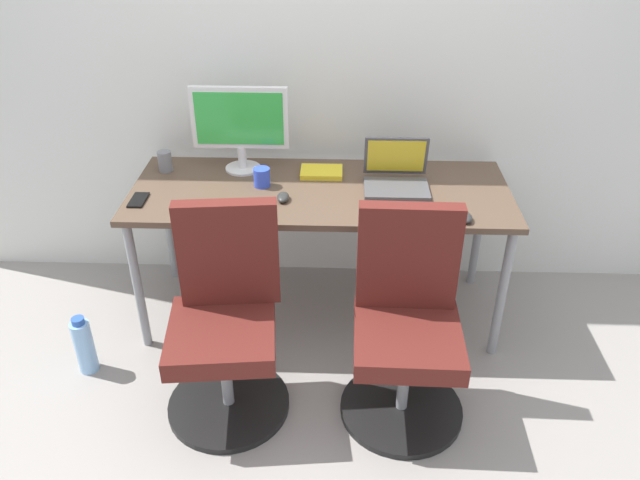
# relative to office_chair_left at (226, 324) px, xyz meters

# --- Properties ---
(ground_plane) EXTENTS (5.28, 5.28, 0.00)m
(ground_plane) POSITION_rel_office_chair_left_xyz_m (0.38, 0.65, -0.42)
(ground_plane) COLOR gray
(back_wall) EXTENTS (4.40, 0.04, 2.60)m
(back_wall) POSITION_rel_office_chair_left_xyz_m (0.38, 1.08, 0.88)
(back_wall) COLOR silver
(back_wall) RESTS_ON ground
(desk) EXTENTS (1.83, 0.70, 0.74)m
(desk) POSITION_rel_office_chair_left_xyz_m (0.38, 0.65, 0.25)
(desk) COLOR brown
(desk) RESTS_ON ground
(office_chair_left) EXTENTS (0.54, 0.54, 0.94)m
(office_chair_left) POSITION_rel_office_chair_left_xyz_m (0.00, 0.00, 0.00)
(office_chair_left) COLOR black
(office_chair_left) RESTS_ON ground
(office_chair_right) EXTENTS (0.54, 0.54, 0.94)m
(office_chair_right) POSITION_rel_office_chair_left_xyz_m (0.76, 0.00, 0.00)
(office_chair_right) COLOR black
(office_chair_right) RESTS_ON ground
(water_bottle_on_floor) EXTENTS (0.09, 0.09, 0.31)m
(water_bottle_on_floor) POSITION_rel_office_chair_left_xyz_m (-0.72, 0.15, -0.28)
(water_bottle_on_floor) COLOR #8CBFF2
(water_bottle_on_floor) RESTS_ON ground
(desktop_monitor) EXTENTS (0.48, 0.18, 0.43)m
(desktop_monitor) POSITION_rel_office_chair_left_xyz_m (-0.03, 0.86, 0.56)
(desktop_monitor) COLOR silver
(desktop_monitor) RESTS_ON desk
(open_laptop) EXTENTS (0.31, 0.27, 0.22)m
(open_laptop) POSITION_rel_office_chair_left_xyz_m (0.74, 0.70, 0.37)
(open_laptop) COLOR #4C4C51
(open_laptop) RESTS_ON desk
(keyboard_by_monitor) EXTENTS (0.34, 0.12, 0.02)m
(keyboard_by_monitor) POSITION_rel_office_chair_left_xyz_m (-0.01, 0.40, 0.32)
(keyboard_by_monitor) COLOR silver
(keyboard_by_monitor) RESTS_ON desk
(keyboard_by_laptop) EXTENTS (0.34, 0.12, 0.02)m
(keyboard_by_laptop) POSITION_rel_office_chair_left_xyz_m (0.76, 0.38, 0.32)
(keyboard_by_laptop) COLOR #B7B7B7
(keyboard_by_laptop) RESTS_ON desk
(mouse_by_monitor) EXTENTS (0.06, 0.10, 0.03)m
(mouse_by_monitor) POSITION_rel_office_chair_left_xyz_m (0.21, 0.53, 0.33)
(mouse_by_monitor) COLOR #2D2D2D
(mouse_by_monitor) RESTS_ON desk
(mouse_by_laptop) EXTENTS (0.06, 0.10, 0.03)m
(mouse_by_laptop) POSITION_rel_office_chair_left_xyz_m (1.03, 0.37, 0.33)
(mouse_by_laptop) COLOR #2D2D2D
(mouse_by_laptop) RESTS_ON desk
(coffee_mug) EXTENTS (0.08, 0.08, 0.09)m
(coffee_mug) POSITION_rel_office_chair_left_xyz_m (0.09, 0.67, 0.36)
(coffee_mug) COLOR blue
(coffee_mug) RESTS_ON desk
(pen_cup) EXTENTS (0.07, 0.07, 0.10)m
(pen_cup) POSITION_rel_office_chair_left_xyz_m (-0.42, 0.83, 0.37)
(pen_cup) COLOR slate
(pen_cup) RESTS_ON desk
(phone_near_laptop) EXTENTS (0.07, 0.14, 0.01)m
(phone_near_laptop) POSITION_rel_office_chair_left_xyz_m (-0.47, 0.50, 0.32)
(phone_near_laptop) COLOR black
(phone_near_laptop) RESTS_ON desk
(notebook) EXTENTS (0.21, 0.15, 0.03)m
(notebook) POSITION_rel_office_chair_left_xyz_m (0.38, 0.81, 0.33)
(notebook) COLOR yellow
(notebook) RESTS_ON desk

